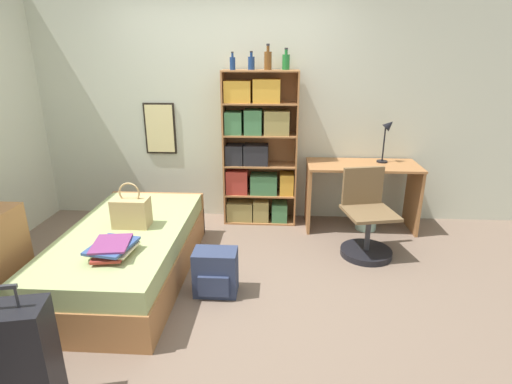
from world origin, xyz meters
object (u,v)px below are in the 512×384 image
object	(u,v)px
bottle_green	(233,63)
bookcase	(257,153)
suitcase	(2,363)
waste_bin	(366,218)
desk_lamp	(388,132)
bottle_brown	(251,63)
bottle_blue	(286,61)
bed	(129,252)
backpack	(216,273)
book_stack_on_bed	(112,248)
desk_chair	(366,229)
desk	(361,184)
handbag	(131,212)
bottle_clear	(268,60)

from	to	relation	value
bottle_green	bookcase	bearing A→B (deg)	9.07
suitcase	waste_bin	world-z (taller)	suitcase
desk_lamp	bottle_brown	bearing A→B (deg)	178.08
desk_lamp	bottle_blue	bearing A→B (deg)	176.70
bed	bottle_green	world-z (taller)	bottle_green
bottle_brown	desk_lamp	distance (m)	1.63
bottle_brown	backpack	distance (m)	2.24
waste_bin	desk_lamp	bearing A→B (deg)	41.06
bed	waste_bin	xyz separation A→B (m)	(2.28, 1.14, -0.09)
book_stack_on_bed	bookcase	bearing A→B (deg)	61.81
bed	desk_chair	world-z (taller)	desk_chair
bottle_green	desk	bearing A→B (deg)	-3.10
suitcase	bottle_green	bearing A→B (deg)	71.16
suitcase	desk_chair	distance (m)	3.04
handbag	bottle_green	size ratio (longest dim) A/B	2.18
handbag	backpack	world-z (taller)	handbag
desk_lamp	suitcase	bearing A→B (deg)	-133.40
bottle_green	bottle_brown	bearing A→B (deg)	19.46
suitcase	bottle_clear	xyz separation A→B (m)	(1.29, 2.74, 1.47)
handbag	suitcase	size ratio (longest dim) A/B	0.50
handbag	bottle_blue	size ratio (longest dim) A/B	1.80
bottle_clear	backpack	bearing A→B (deg)	-103.38
handbag	desk	bearing A→B (deg)	28.04
backpack	desk	bearing A→B (deg)	45.23
handbag	desk_chair	xyz separation A→B (m)	(2.11, 0.51, -0.33)
handbag	bookcase	distance (m)	1.62
desk_lamp	bottle_green	bearing A→B (deg)	-179.37
backpack	suitcase	bearing A→B (deg)	-127.32
backpack	bottle_clear	bearing A→B (deg)	76.62
bottle_brown	desk	world-z (taller)	bottle_brown
suitcase	bed	bearing A→B (deg)	84.65
bottle_green	waste_bin	bearing A→B (deg)	-5.01
desk_lamp	backpack	distance (m)	2.41
backpack	waste_bin	xyz separation A→B (m)	(1.48, 1.36, -0.05)
suitcase	bottle_brown	size ratio (longest dim) A/B	4.24
bookcase	desk_chair	size ratio (longest dim) A/B	2.05
bottle_brown	backpack	world-z (taller)	bottle_brown
bottle_clear	bottle_brown	bearing A→B (deg)	165.71
bottle_green	backpack	distance (m)	2.18
bottle_brown	waste_bin	xyz separation A→B (m)	(1.30, -0.20, -1.64)
suitcase	bottle_green	distance (m)	3.21
bookcase	backpack	xyz separation A→B (m)	(-0.24, -1.53, -0.62)
handbag	backpack	bearing A→B (deg)	-19.59
bookcase	desk_lamp	bearing A→B (deg)	-0.88
handbag	waste_bin	bearing A→B (deg)	26.11
handbag	desk_chair	world-z (taller)	handbag
desk_chair	bottle_green	bearing A→B (deg)	152.28
desk_chair	waste_bin	bearing A→B (deg)	77.51
handbag	bottle_clear	bearing A→B (deg)	48.28
bed	handbag	size ratio (longest dim) A/B	4.84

